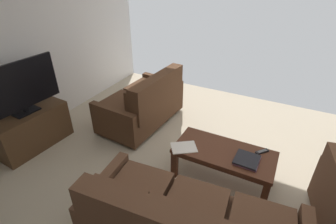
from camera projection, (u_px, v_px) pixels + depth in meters
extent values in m
cube|color=#B7A88E|center=(220.00, 183.00, 3.00)|extent=(5.89, 4.89, 0.01)
cube|color=silver|center=(25.00, 45.00, 3.51)|extent=(0.12, 4.89, 2.55)
cylinder|color=black|center=(136.00, 198.00, 2.77)|extent=(0.05, 0.05, 0.06)
cube|color=brown|center=(192.00, 214.00, 2.07)|extent=(0.56, 0.71, 0.10)
cube|color=brown|center=(135.00, 195.00, 2.24)|extent=(0.56, 0.71, 0.10)
cube|color=brown|center=(119.00, 203.00, 1.98)|extent=(0.49, 0.16, 0.36)
cube|color=brown|center=(106.00, 198.00, 2.42)|extent=(0.17, 0.77, 0.53)
cylinder|color=black|center=(144.00, 103.00, 4.67)|extent=(0.05, 0.05, 0.06)
cylinder|color=black|center=(105.00, 129.00, 3.92)|extent=(0.05, 0.05, 0.06)
cylinder|color=black|center=(175.00, 112.00, 4.38)|extent=(0.05, 0.05, 0.06)
cylinder|color=black|center=(140.00, 143.00, 3.62)|extent=(0.05, 0.05, 0.06)
cube|color=#4C301E|center=(141.00, 109.00, 4.04)|extent=(0.86, 1.23, 0.35)
cube|color=#4C301E|center=(150.00, 90.00, 4.15)|extent=(0.72, 0.59, 0.10)
cube|color=#4C301E|center=(127.00, 104.00, 3.72)|extent=(0.72, 0.59, 0.10)
cube|color=#4C301E|center=(158.00, 92.00, 3.70)|extent=(0.26, 1.19, 0.52)
cube|color=#4C301E|center=(162.00, 84.00, 3.97)|extent=(0.15, 0.54, 0.38)
cube|color=#4C301E|center=(140.00, 99.00, 3.53)|extent=(0.15, 0.54, 0.38)
cube|color=#4C301E|center=(162.00, 91.00, 4.48)|extent=(0.79, 0.15, 0.51)
cube|color=#4C301E|center=(114.00, 124.00, 3.54)|extent=(0.79, 0.15, 0.51)
cube|color=#4C2819|center=(224.00, 152.00, 2.87)|extent=(1.12, 0.54, 0.04)
cube|color=#4C2819|center=(224.00, 155.00, 2.89)|extent=(1.03, 0.48, 0.05)
cube|color=#4C2819|center=(271.00, 169.00, 2.94)|extent=(0.07, 0.07, 0.38)
cube|color=#4C2819|center=(189.00, 143.00, 3.35)|extent=(0.07, 0.07, 0.38)
cube|color=#4C2819|center=(265.00, 195.00, 2.60)|extent=(0.07, 0.07, 0.38)
cube|color=#4C2819|center=(175.00, 164.00, 3.01)|extent=(0.07, 0.07, 0.38)
cube|color=#4C331E|center=(32.00, 129.00, 3.49)|extent=(0.49, 0.99, 0.55)
cube|color=black|center=(27.00, 127.00, 3.54)|extent=(0.07, 0.82, 0.33)
cube|color=black|center=(34.00, 127.00, 3.53)|extent=(0.21, 0.25, 0.06)
cube|color=black|center=(26.00, 112.00, 3.35)|extent=(0.22, 0.33, 0.02)
cube|color=black|center=(25.00, 109.00, 3.33)|extent=(0.04, 0.06, 0.06)
cube|color=black|center=(18.00, 87.00, 3.16)|extent=(0.10, 1.07, 0.62)
cube|color=black|center=(17.00, 86.00, 3.17)|extent=(0.07, 1.04, 0.59)
cylinder|color=black|center=(315.00, 205.00, 2.69)|extent=(0.06, 0.06, 0.06)
cube|color=#996699|center=(247.00, 160.00, 2.71)|extent=(0.25, 0.27, 0.02)
cube|color=black|center=(247.00, 159.00, 2.69)|extent=(0.26, 0.27, 0.02)
cube|color=black|center=(262.00, 152.00, 2.83)|extent=(0.14, 0.15, 0.02)
cube|color=#59595B|center=(262.00, 151.00, 2.83)|extent=(0.10, 0.10, 0.00)
cube|color=silver|center=(184.00, 147.00, 2.91)|extent=(0.36, 0.34, 0.01)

